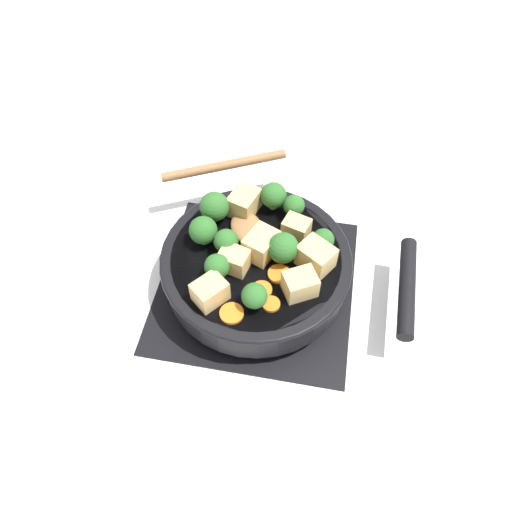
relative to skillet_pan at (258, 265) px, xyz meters
name	(u,v)px	position (x,y,z in m)	size (l,w,h in m)	color
ground_plane	(256,285)	(0.00, 0.00, -0.06)	(2.40, 2.40, 0.00)	white
front_burner_grate	(256,281)	(0.00, 0.00, -0.04)	(0.31, 0.31, 0.03)	black
skillet_pan	(258,265)	(0.00, 0.00, 0.00)	(0.39, 0.29, 0.05)	black
wooden_spoon	(234,192)	(0.06, -0.12, 0.03)	(0.20, 0.22, 0.02)	olive
tofu_cube_center_large	(234,260)	(0.03, 0.03, 0.04)	(0.04, 0.03, 0.03)	#DBB770
tofu_cube_near_handle	(300,284)	(-0.07, 0.05, 0.04)	(0.04, 0.04, 0.04)	#DBB770
tofu_cube_east_chunk	(261,245)	(0.00, -0.01, 0.04)	(0.05, 0.04, 0.04)	#DBB770
tofu_cube_west_chunk	(296,228)	(-0.05, -0.05, 0.04)	(0.04, 0.03, 0.03)	#DBB770
tofu_cube_back_piece	(210,292)	(0.05, 0.08, 0.04)	(0.04, 0.04, 0.04)	#DBB770
tofu_cube_front_piece	(316,256)	(-0.09, 0.00, 0.04)	(0.05, 0.04, 0.04)	#DBB770
tofu_cube_mid_small	(244,203)	(0.04, -0.09, 0.04)	(0.05, 0.04, 0.04)	#DBB770
broccoli_floret_near_spoon	(254,296)	(-0.01, 0.09, 0.05)	(0.04, 0.04, 0.04)	#709956
broccoli_floret_center_top	(283,250)	(-0.04, 0.00, 0.05)	(0.05, 0.05, 0.05)	#709956
broccoli_floret_east_rim	(203,230)	(0.08, -0.01, 0.05)	(0.04, 0.04, 0.05)	#709956
broccoli_floret_west_rim	(217,267)	(0.05, 0.05, 0.05)	(0.04, 0.04, 0.04)	#709956
broccoli_floret_north_edge	(294,206)	(-0.04, -0.09, 0.05)	(0.03, 0.03, 0.04)	#709956
broccoli_floret_south_cluster	(323,240)	(-0.09, -0.03, 0.05)	(0.03, 0.03, 0.04)	#709956
broccoli_floret_mid_floret	(227,240)	(0.05, 0.00, 0.05)	(0.04, 0.04, 0.04)	#709956
broccoli_floret_small_inner	(274,196)	(-0.01, -0.10, 0.05)	(0.04, 0.04, 0.05)	#709956
broccoli_floret_tall_stem	(214,207)	(0.08, -0.06, 0.05)	(0.05, 0.05, 0.05)	#709956
carrot_slice_orange_thin	(262,290)	(-0.02, 0.06, 0.03)	(0.03, 0.03, 0.01)	orange
carrot_slice_near_center	(279,274)	(-0.04, 0.03, 0.03)	(0.03, 0.03, 0.01)	orange
carrot_slice_edge_slice	(271,304)	(-0.03, 0.08, 0.03)	(0.03, 0.03, 0.01)	orange
carrot_slice_under_broccoli	(232,313)	(0.02, 0.10, 0.03)	(0.03, 0.03, 0.01)	orange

